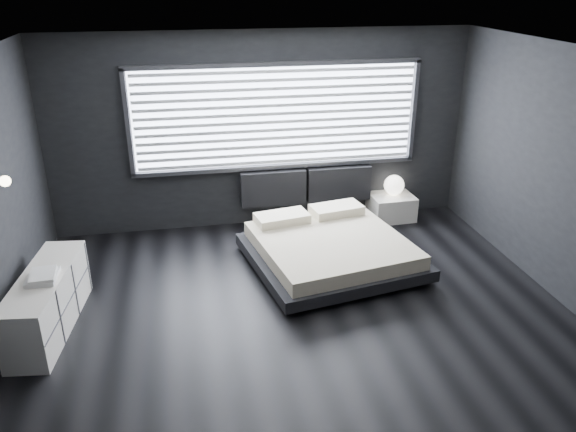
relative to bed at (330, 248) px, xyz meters
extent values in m
plane|color=black|center=(-0.62, -1.22, -0.24)|extent=(6.00, 6.00, 0.00)
plane|color=white|center=(-0.62, -1.22, 2.56)|extent=(6.00, 6.00, 0.00)
cube|color=black|center=(-0.62, 1.53, 1.16)|extent=(6.00, 0.04, 2.80)
cube|color=black|center=(-0.62, -3.97, 1.16)|extent=(6.00, 0.04, 2.80)
cube|color=black|center=(2.38, -1.22, 1.16)|extent=(0.04, 5.50, 2.80)
cube|color=white|center=(-0.42, 1.51, 1.37)|extent=(4.00, 0.02, 1.38)
cube|color=#47474C|center=(-2.46, 1.48, 1.37)|extent=(0.06, 0.08, 1.48)
cube|color=#47474C|center=(1.62, 1.48, 1.37)|extent=(0.06, 0.08, 1.48)
cube|color=#47474C|center=(-0.42, 1.48, 2.10)|extent=(4.14, 0.08, 0.06)
cube|color=#47474C|center=(-0.42, 1.48, 0.64)|extent=(4.14, 0.08, 0.06)
cube|color=silver|center=(-0.42, 1.45, 1.37)|extent=(3.94, 0.03, 1.32)
cube|color=black|center=(-0.49, 1.42, 0.33)|extent=(0.96, 0.16, 0.52)
cube|color=black|center=(0.51, 1.42, 0.33)|extent=(0.96, 0.16, 0.52)
sphere|color=#FFE5B7|center=(-3.50, -0.57, 1.36)|extent=(0.11, 0.11, 0.11)
cube|color=black|center=(-0.70, -0.94, -0.20)|extent=(0.13, 0.13, 0.07)
cube|color=black|center=(0.99, -0.64, -0.20)|extent=(0.13, 0.13, 0.07)
cube|color=black|center=(-0.97, 0.56, -0.20)|extent=(0.13, 0.13, 0.07)
cube|color=black|center=(0.71, 0.87, -0.20)|extent=(0.13, 0.13, 0.07)
cube|color=black|center=(0.01, -0.04, -0.09)|extent=(2.29, 2.22, 0.14)
cube|color=beige|center=(0.01, -0.04, 0.07)|extent=(2.06, 2.06, 0.18)
cube|color=#ECE3C3|center=(-0.52, 0.58, 0.22)|extent=(0.76, 0.50, 0.12)
cube|color=#ECE3C3|center=(0.28, 0.73, 0.22)|extent=(0.76, 0.50, 0.12)
cube|color=white|center=(1.31, 1.28, -0.05)|extent=(0.66, 0.56, 0.37)
sphere|color=white|center=(1.35, 1.32, 0.29)|extent=(0.30, 0.30, 0.30)
cube|color=white|center=(-3.27, -0.78, 0.08)|extent=(0.64, 1.63, 0.64)
cube|color=#47474C|center=(-3.05, -0.81, 0.08)|extent=(0.20, 1.56, 0.62)
cube|color=silver|center=(-3.25, -0.87, 0.42)|extent=(0.29, 0.38, 0.04)
cube|color=silver|center=(-3.24, -0.89, 0.46)|extent=(0.26, 0.34, 0.03)
camera|label=1|loc=(-1.75, -6.20, 3.26)|focal=35.00mm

